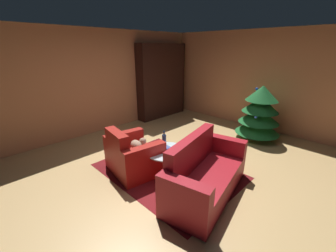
{
  "coord_description": "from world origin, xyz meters",
  "views": [
    {
      "loc": [
        2.42,
        -2.69,
        2.16
      ],
      "look_at": [
        -0.32,
        0.05,
        0.74
      ],
      "focal_mm": 22.96,
      "sensor_mm": 36.0,
      "label": 1
    }
  ],
  "objects_px": {
    "bottle_on_table": "(164,140)",
    "decorated_tree": "(260,113)",
    "armchair_red": "(133,156)",
    "couch_red": "(204,175)",
    "bookshelf_unit": "(165,82)",
    "book_stack_on_table": "(165,148)",
    "coffee_table": "(167,153)"
  },
  "relations": [
    {
      "from": "bookshelf_unit",
      "to": "armchair_red",
      "type": "height_order",
      "value": "bookshelf_unit"
    },
    {
      "from": "bottle_on_table",
      "to": "decorated_tree",
      "type": "distance_m",
      "value": 2.66
    },
    {
      "from": "armchair_red",
      "to": "coffee_table",
      "type": "distance_m",
      "value": 0.64
    },
    {
      "from": "coffee_table",
      "to": "book_stack_on_table",
      "type": "distance_m",
      "value": 0.09
    },
    {
      "from": "bookshelf_unit",
      "to": "couch_red",
      "type": "xyz_separation_m",
      "value": [
        3.39,
        -2.44,
        -0.79
      ]
    },
    {
      "from": "couch_red",
      "to": "bookshelf_unit",
      "type": "bearing_deg",
      "value": 144.17
    },
    {
      "from": "bottle_on_table",
      "to": "couch_red",
      "type": "bearing_deg",
      "value": -4.96
    },
    {
      "from": "book_stack_on_table",
      "to": "bookshelf_unit",
      "type": "bearing_deg",
      "value": 135.73
    },
    {
      "from": "book_stack_on_table",
      "to": "decorated_tree",
      "type": "xyz_separation_m",
      "value": [
        0.52,
        2.69,
        0.18
      ]
    },
    {
      "from": "bookshelf_unit",
      "to": "bottle_on_table",
      "type": "height_order",
      "value": "bookshelf_unit"
    },
    {
      "from": "armchair_red",
      "to": "book_stack_on_table",
      "type": "relative_size",
      "value": 4.87
    },
    {
      "from": "book_stack_on_table",
      "to": "bottle_on_table",
      "type": "distance_m",
      "value": 0.18
    },
    {
      "from": "book_stack_on_table",
      "to": "bottle_on_table",
      "type": "xyz_separation_m",
      "value": [
        -0.12,
        0.1,
        0.08
      ]
    },
    {
      "from": "couch_red",
      "to": "book_stack_on_table",
      "type": "distance_m",
      "value": 0.88
    },
    {
      "from": "couch_red",
      "to": "book_stack_on_table",
      "type": "xyz_separation_m",
      "value": [
        -0.86,
        -0.02,
        0.18
      ]
    },
    {
      "from": "coffee_table",
      "to": "book_stack_on_table",
      "type": "bearing_deg",
      "value": 175.87
    },
    {
      "from": "armchair_red",
      "to": "decorated_tree",
      "type": "height_order",
      "value": "decorated_tree"
    },
    {
      "from": "armchair_red",
      "to": "book_stack_on_table",
      "type": "bearing_deg",
      "value": 41.56
    },
    {
      "from": "bottle_on_table",
      "to": "decorated_tree",
      "type": "height_order",
      "value": "decorated_tree"
    },
    {
      "from": "coffee_table",
      "to": "decorated_tree",
      "type": "relative_size",
      "value": 0.56
    },
    {
      "from": "decorated_tree",
      "to": "bookshelf_unit",
      "type": "bearing_deg",
      "value": -175.8
    },
    {
      "from": "couch_red",
      "to": "bottle_on_table",
      "type": "relative_size",
      "value": 6.17
    },
    {
      "from": "armchair_red",
      "to": "coffee_table",
      "type": "xyz_separation_m",
      "value": [
        0.5,
        0.38,
        0.11
      ]
    },
    {
      "from": "bookshelf_unit",
      "to": "bottle_on_table",
      "type": "distance_m",
      "value": 3.41
    },
    {
      "from": "armchair_red",
      "to": "couch_red",
      "type": "relative_size",
      "value": 0.58
    },
    {
      "from": "bookshelf_unit",
      "to": "coffee_table",
      "type": "height_order",
      "value": "bookshelf_unit"
    },
    {
      "from": "book_stack_on_table",
      "to": "decorated_tree",
      "type": "height_order",
      "value": "decorated_tree"
    },
    {
      "from": "bookshelf_unit",
      "to": "decorated_tree",
      "type": "distance_m",
      "value": 3.09
    },
    {
      "from": "bookshelf_unit",
      "to": "armchair_red",
      "type": "bearing_deg",
      "value": -53.8
    },
    {
      "from": "book_stack_on_table",
      "to": "bottle_on_table",
      "type": "height_order",
      "value": "bottle_on_table"
    },
    {
      "from": "decorated_tree",
      "to": "bottle_on_table",
      "type": "bearing_deg",
      "value": -103.96
    },
    {
      "from": "bookshelf_unit",
      "to": "decorated_tree",
      "type": "height_order",
      "value": "bookshelf_unit"
    }
  ]
}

